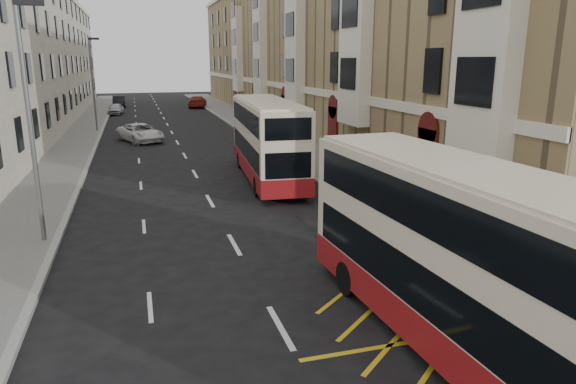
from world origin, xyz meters
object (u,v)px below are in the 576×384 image
object	(u,v)px
car_dark	(119,101)
car_red	(197,102)
double_decker_rear	(267,140)
double_decker_front	(463,261)
white_van	(140,133)
pedestrian_far	(502,241)
car_silver	(116,109)
street_lamp_far	(93,79)
street_lamp_near	(30,111)

from	to	relation	value
car_dark	car_red	world-z (taller)	car_red
double_decker_rear	car_dark	distance (m)	49.23
double_decker_front	double_decker_rear	world-z (taller)	double_decker_rear
double_decker_rear	white_van	bearing A→B (deg)	116.39
white_van	car_red	world-z (taller)	car_red
pedestrian_far	car_silver	xyz separation A→B (m)	(-12.69, 51.95, -0.27)
pedestrian_far	double_decker_rear	bearing A→B (deg)	-68.04
pedestrian_far	car_silver	bearing A→B (deg)	-69.81
pedestrian_far	car_dark	world-z (taller)	pedestrian_far
double_decker_rear	street_lamp_far	bearing A→B (deg)	118.30
double_decker_rear	pedestrian_far	bearing A→B (deg)	-70.06
car_silver	car_red	distance (m)	12.46
pedestrian_far	white_van	xyz separation A→B (m)	(-10.24, 29.75, -0.22)
street_lamp_near	pedestrian_far	xyz separation A→B (m)	(13.84, -6.48, -3.71)
pedestrian_far	car_dark	bearing A→B (deg)	-72.19
street_lamp_far	car_red	distance (m)	25.42
street_lamp_near	car_dark	xyz separation A→B (m)	(1.32, 55.89, -3.88)
double_decker_front	pedestrian_far	distance (m)	5.50
white_van	street_lamp_far	bearing A→B (deg)	96.80
double_decker_front	white_van	xyz separation A→B (m)	(-6.24, 33.33, -1.43)
street_lamp_near	car_red	xyz separation A→B (m)	(11.55, 52.32, -3.86)
double_decker_front	car_silver	bearing A→B (deg)	96.22
pedestrian_far	street_lamp_far	bearing A→B (deg)	-62.76
white_van	car_dark	size ratio (longest dim) A/B	1.10
street_lamp_near	double_decker_rear	distance (m)	12.69
street_lamp_far	double_decker_front	distance (m)	41.33
street_lamp_near	white_van	bearing A→B (deg)	81.20
street_lamp_far	pedestrian_far	xyz separation A→B (m)	(13.84, -36.48, -3.71)
street_lamp_far	white_van	world-z (taller)	street_lamp_far
street_lamp_near	car_dark	bearing A→B (deg)	88.64
car_silver	car_red	bearing A→B (deg)	39.53
white_van	street_lamp_near	bearing A→B (deg)	-120.14
double_decker_front	white_van	size ratio (longest dim) A/B	2.11
white_van	car_dark	bearing A→B (deg)	72.66
street_lamp_far	car_silver	xyz separation A→B (m)	(1.15, 15.46, -3.98)
car_silver	car_dark	xyz separation A→B (m)	(0.17, 10.43, 0.10)
car_silver	street_lamp_far	bearing A→B (deg)	-88.10
pedestrian_far	car_dark	size ratio (longest dim) A/B	0.34
white_van	car_red	size ratio (longest dim) A/B	0.94
street_lamp_near	car_silver	distance (m)	45.65
street_lamp_near	pedestrian_far	size ratio (longest dim) A/B	5.17
pedestrian_far	car_silver	distance (m)	53.47
car_silver	car_dark	size ratio (longest dim) A/B	0.84
double_decker_rear	white_van	size ratio (longest dim) A/B	2.14
street_lamp_near	car_silver	bearing A→B (deg)	88.55
street_lamp_far	pedestrian_far	size ratio (longest dim) A/B	5.17
street_lamp_far	double_decker_rear	xyz separation A→B (m)	(9.98, -22.56, -2.48)
double_decker_rear	pedestrian_far	size ratio (longest dim) A/B	6.97
street_lamp_near	car_silver	size ratio (longest dim) A/B	2.08
street_lamp_far	white_van	xyz separation A→B (m)	(3.60, -6.73, -3.94)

